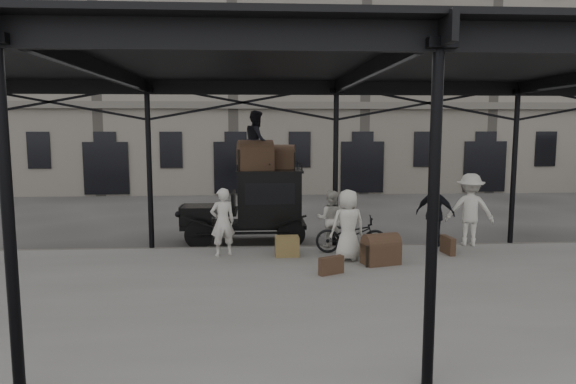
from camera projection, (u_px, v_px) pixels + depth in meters
name	position (u px, v px, depth m)	size (l,w,h in m)	color
ground	(347.00, 270.00, 12.25)	(120.00, 120.00, 0.00)	#383533
platform	(364.00, 294.00, 10.26)	(28.00, 8.00, 0.15)	slate
canopy	(366.00, 65.00, 9.97)	(22.50, 9.00, 4.74)	black
building_frontage	(294.00, 64.00, 29.21)	(64.00, 8.00, 14.00)	slate
taxi	(258.00, 202.00, 15.08)	(3.65, 1.55, 2.18)	black
porter_left	(223.00, 222.00, 12.96)	(0.63, 0.42, 1.74)	beige
porter_midleft	(331.00, 219.00, 13.91)	(0.76, 0.59, 1.56)	beige
porter_centre	(348.00, 225.00, 12.54)	(0.86, 0.56, 1.75)	beige
porter_official	(435.00, 214.00, 14.06)	(1.05, 0.44, 1.80)	black
porter_right	(470.00, 210.00, 14.11)	(1.29, 0.74, 2.00)	beige
bicycle	(351.00, 235.00, 13.27)	(0.65, 1.85, 0.97)	black
porter_roof	(257.00, 140.00, 14.75)	(0.83, 0.64, 1.70)	black
steamer_trunk_roof_near	(255.00, 158.00, 14.66)	(0.98, 0.60, 0.72)	#4D3024
steamer_trunk_roof_far	(281.00, 159.00, 15.16)	(0.81, 0.50, 0.59)	#4D3024
steamer_trunk_platform	(381.00, 251.00, 12.23)	(0.84, 0.52, 0.62)	#4D3024
wicker_hamper	(287.00, 246.00, 13.02)	(0.60, 0.45, 0.50)	olive
suitcase_upright	(448.00, 245.00, 13.23)	(0.15, 0.60, 0.45)	#4D3024
suitcase_flat	(331.00, 265.00, 11.38)	(0.60, 0.15, 0.40)	#4D3024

